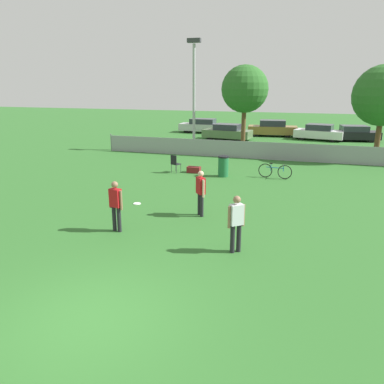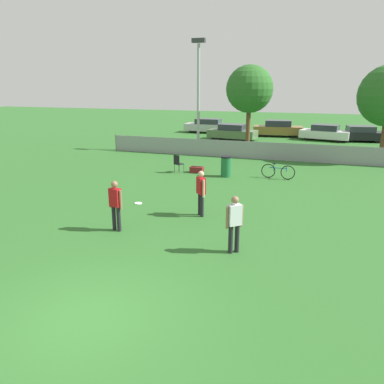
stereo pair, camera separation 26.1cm
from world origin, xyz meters
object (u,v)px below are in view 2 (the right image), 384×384
Objects in this scene: parked_car_olive at (232,132)px; trash_bin at (226,166)px; light_pole at (198,85)px; player_receiver_white at (234,221)px; player_thrower_red at (201,190)px; parked_car_white at (325,133)px; folding_chair_sideline at (178,162)px; bicycle_sideline at (278,171)px; tree_near_pole at (250,89)px; parked_car_silver at (208,126)px; gear_bag_sideline at (197,170)px; parked_car_dark at (360,134)px; player_defender_red at (115,203)px; parked_car_tan at (278,129)px; frisbee_disc at (138,203)px.

trash_bin is at bearing -71.80° from parked_car_olive.
light_pole is 4.53× the size of player_receiver_white.
parked_car_white is (4.37, 21.43, -0.30)m from player_thrower_red.
player_thrower_red is 6.98m from folding_chair_sideline.
light_pole is 10.07m from bicycle_sideline.
tree_near_pole is 6.16× the size of folding_chair_sideline.
player_receiver_white is 0.39× the size of parked_car_olive.
player_thrower_red is 19.45m from parked_car_olive.
light_pole is 1.77× the size of parked_car_white.
parked_car_olive is at bearing -50.17° from parked_car_silver.
gear_bag_sideline is at bearing 74.61° from player_receiver_white.
tree_near_pole is 1.30× the size of parked_car_silver.
bicycle_sideline is 1.58× the size of trash_bin.
bicycle_sideline is 18.75m from parked_car_silver.
bicycle_sideline reaches higher than gear_bag_sideline.
parked_car_dark is at bearing 76.81° from bicycle_sideline.
player_thrower_red is 22.83m from parked_car_dark.
player_receiver_white is 1.56× the size of trash_bin.
trash_bin is at bearing -12.61° from gear_bag_sideline.
gear_bag_sideline is (-0.07, 8.72, -0.79)m from player_defender_red.
player_thrower_red is at bearing -89.62° from parked_car_white.
parked_car_tan is at bearing 64.24° from light_pole.
trash_bin is at bearing -95.89° from parked_car_white.
folding_chair_sideline is 0.23× the size of parked_car_olive.
frisbee_disc is (-2.79, 0.58, -0.94)m from player_thrower_red.
parked_car_silver is (-4.19, 16.75, 0.52)m from gear_bag_sideline.
player_receiver_white reaches higher than trash_bin.
player_receiver_white is at bearing -91.86° from parked_car_tan.
player_thrower_red is 2.35× the size of gear_bag_sideline.
frisbee_disc is 22.98m from parked_car_silver.
light_pole is 1.79× the size of parked_car_dark.
parked_car_tan is (3.45, 3.53, 0.05)m from parked_car_olive.
player_thrower_red reaches higher than parked_car_tan.
trash_bin is 16.08m from parked_car_white.
light_pole is at bearing 117.82° from trash_bin.
player_thrower_red reaches higher than folding_chair_sideline.
gear_bag_sideline is at bearing -73.09° from light_pole.
tree_near_pole is 15.29m from frisbee_disc.
player_receiver_white is 2.35× the size of gear_bag_sideline.
parked_car_tan reaches higher than parked_car_dark.
frisbee_disc is at bearing -80.16° from parked_car_silver.
gear_bag_sideline is (0.96, 0.31, -0.39)m from folding_chair_sideline.
parked_car_olive is at bearing 116.85° from tree_near_pole.
parked_car_silver is at bearing 111.65° from player_defender_red.
parked_car_white is at bearing -22.85° from parked_car_tan.
tree_near_pole is at bearing 83.34° from frisbee_disc.
tree_near_pole is 1.32× the size of parked_car_tan.
player_defender_red reaches higher than trash_bin.
parked_car_white reaches higher than bicycle_sideline.
player_receiver_white is 0.39× the size of parked_car_white.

